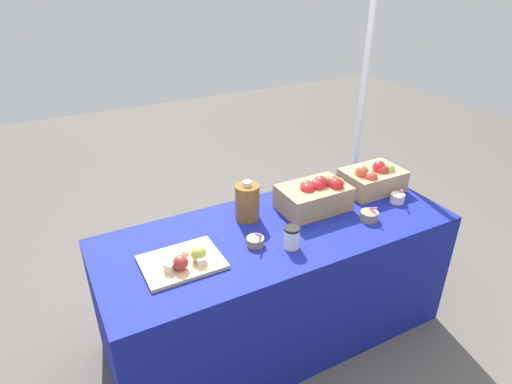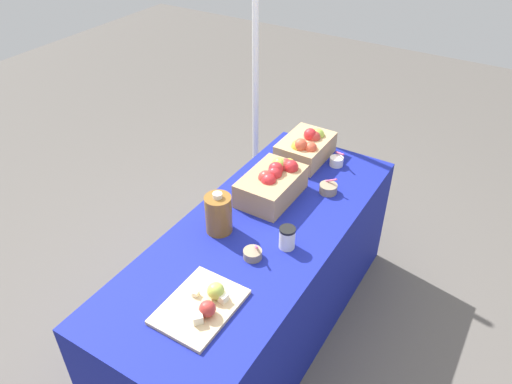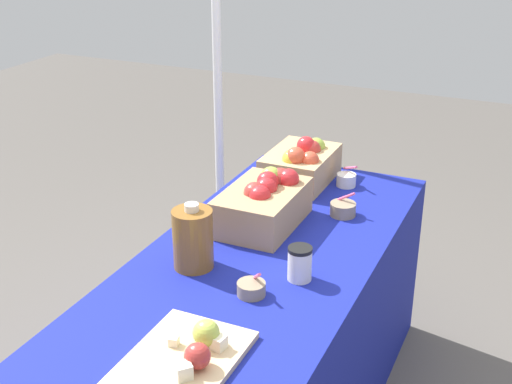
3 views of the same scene
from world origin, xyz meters
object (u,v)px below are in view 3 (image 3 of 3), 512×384
Objects in this scene: apple_crate_left at (302,163)px; cider_jug at (193,239)px; coffee_cup at (300,263)px; tent_pole at (218,86)px; cutting_board_front at (189,355)px; sample_bowl_far at (343,209)px; sample_bowl_mid at (251,288)px; sample_bowl_near at (346,180)px; apple_crate_middle at (265,202)px.

apple_crate_left is 1.58× the size of cider_jug.
coffee_cup is 0.06× the size of tent_pole.
sample_bowl_far is (1.02, -0.09, 0.00)m from cutting_board_front.
sample_bowl_far is at bearing 2.24° from coffee_cup.
cider_jug is (0.08, 0.25, 0.08)m from sample_bowl_mid.
cutting_board_front is at bearing 178.11° from sample_bowl_mid.
sample_bowl_near is at bearing -0.32° from sample_bowl_mid.
tent_pole is at bearing 53.93° from sample_bowl_far.
coffee_cup is (-0.76, -0.28, -0.03)m from apple_crate_left.
sample_bowl_mid is 0.41× the size of cider_jug.
apple_crate_middle is (-0.43, -0.02, 0.01)m from apple_crate_left.
cider_jug is 1.99× the size of coffee_cup.
sample_bowl_near is at bearing -19.99° from apple_crate_middle.
sample_bowl_far is 0.51m from coffee_cup.
cutting_board_front is at bearing 167.67° from coffee_cup.
sample_bowl_mid reaches higher than cutting_board_front.
sample_bowl_far is 1.08m from tent_pole.
apple_crate_middle is at bearing 127.34° from sample_bowl_far.
cider_jug is (-0.39, 0.08, 0.01)m from apple_crate_middle.
sample_bowl_mid is at bearing 145.78° from coffee_cup.
sample_bowl_far is at bearing -5.16° from cutting_board_front.
apple_crate_middle is at bearing -143.07° from tent_pole.
sample_bowl_far is 0.87× the size of coffee_cup.
sample_bowl_mid is (-0.91, -0.18, -0.06)m from apple_crate_left.
cider_jug is at bearing 168.09° from apple_crate_middle.
cider_jug is (-0.82, 0.06, 0.02)m from apple_crate_left.
cutting_board_front is (-0.84, -0.15, -0.06)m from apple_crate_middle.
sample_bowl_far is 0.05× the size of tent_pole.
tent_pole is (0.37, 0.58, 0.18)m from apple_crate_left.
cutting_board_front is 3.97× the size of sample_bowl_mid.
sample_bowl_mid is at bearing -160.82° from apple_crate_middle.
sample_bowl_mid is 0.94× the size of sample_bowl_far.
cutting_board_front is at bearing -172.28° from apple_crate_left.
apple_crate_middle reaches higher than sample_bowl_far.
cutting_board_front is 0.51m from cider_jug.
cutting_board_front is 1.30m from sample_bowl_near.
apple_crate_middle is 0.19× the size of tent_pole.
sample_bowl_near is 0.88m from tent_pole.
cutting_board_front is 0.37m from sample_bowl_mid.
sample_bowl_near is (0.03, -0.19, -0.05)m from apple_crate_left.
apple_crate_left is at bearing 20.57° from coffee_cup.
sample_bowl_near is 0.89m from cider_jug.
apple_crate_left reaches higher than sample_bowl_mid.
apple_crate_middle is at bearing -177.27° from apple_crate_left.
apple_crate_left reaches higher than cutting_board_front.
apple_crate_left is 1.28m from cutting_board_front.
tent_pole reaches higher than cutting_board_front.
sample_bowl_far is (0.66, -0.08, 0.00)m from sample_bowl_mid.
apple_crate_middle is at bearing 19.18° from sample_bowl_mid.
cider_jug reaches higher than sample_bowl_near.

